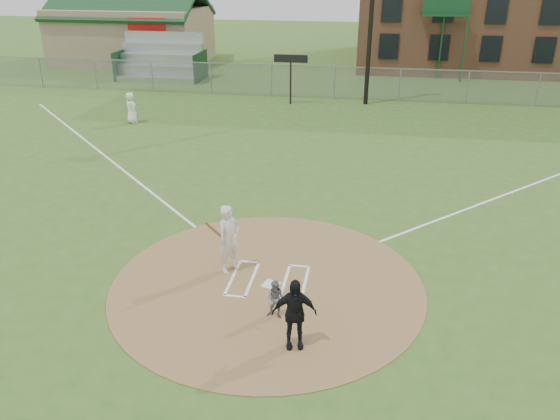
% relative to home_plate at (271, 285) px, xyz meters
% --- Properties ---
extents(ground, '(140.00, 140.00, 0.00)m').
position_rel_home_plate_xyz_m(ground, '(-0.11, 0.06, -0.03)').
color(ground, '#365B1F').
rests_on(ground, ground).
extents(dirt_circle, '(8.40, 8.40, 0.02)m').
position_rel_home_plate_xyz_m(dirt_circle, '(-0.11, 0.06, -0.02)').
color(dirt_circle, olive).
rests_on(dirt_circle, ground).
extents(home_plate, '(0.53, 0.53, 0.03)m').
position_rel_home_plate_xyz_m(home_plate, '(0.00, 0.00, 0.00)').
color(home_plate, silver).
rests_on(home_plate, dirt_circle).
extents(foul_line_first, '(17.04, 17.04, 0.01)m').
position_rel_home_plate_xyz_m(foul_line_first, '(8.89, 9.06, -0.03)').
color(foul_line_first, white).
rests_on(foul_line_first, ground).
extents(foul_line_third, '(17.04, 17.04, 0.01)m').
position_rel_home_plate_xyz_m(foul_line_third, '(-9.11, 9.06, -0.03)').
color(foul_line_third, white).
rests_on(foul_line_third, ground).
extents(catcher, '(0.52, 0.42, 1.00)m').
position_rel_home_plate_xyz_m(catcher, '(0.39, -1.38, 0.49)').
color(catcher, slate).
rests_on(catcher, dirt_circle).
extents(umpire, '(1.07, 0.62, 1.72)m').
position_rel_home_plate_xyz_m(umpire, '(0.97, -2.38, 0.85)').
color(umpire, black).
rests_on(umpire, dirt_circle).
extents(ondeck_player, '(0.94, 0.92, 1.63)m').
position_rel_home_plate_xyz_m(ondeck_player, '(-10.34, 14.62, 0.78)').
color(ondeck_player, white).
rests_on(ondeck_player, ground).
extents(batters_boxes, '(2.08, 1.88, 0.01)m').
position_rel_home_plate_xyz_m(batters_boxes, '(-0.11, 0.21, -0.01)').
color(batters_boxes, white).
rests_on(batters_boxes, dirt_circle).
extents(batter_at_plate, '(0.89, 1.10, 1.96)m').
position_rel_home_plate_xyz_m(batter_at_plate, '(-1.28, 0.59, 0.97)').
color(batter_at_plate, silver).
rests_on(batter_at_plate, dirt_circle).
extents(outfield_fence, '(56.08, 0.08, 2.03)m').
position_rel_home_plate_xyz_m(outfield_fence, '(-0.11, 22.06, 0.98)').
color(outfield_fence, slate).
rests_on(outfield_fence, ground).
extents(bleachers, '(6.08, 3.20, 3.20)m').
position_rel_home_plate_xyz_m(bleachers, '(-13.11, 26.26, 1.56)').
color(bleachers, '#B7BABF').
rests_on(bleachers, ground).
extents(clubhouse, '(12.20, 8.71, 6.23)m').
position_rel_home_plate_xyz_m(clubhouse, '(-18.11, 33.06, 2.36)').
color(clubhouse, '#9D876B').
rests_on(clubhouse, ground).
extents(scoreboard_sign, '(2.00, 0.10, 2.93)m').
position_rel_home_plate_xyz_m(scoreboard_sign, '(-2.61, 20.26, 2.35)').
color(scoreboard_sign, black).
rests_on(scoreboard_sign, ground).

